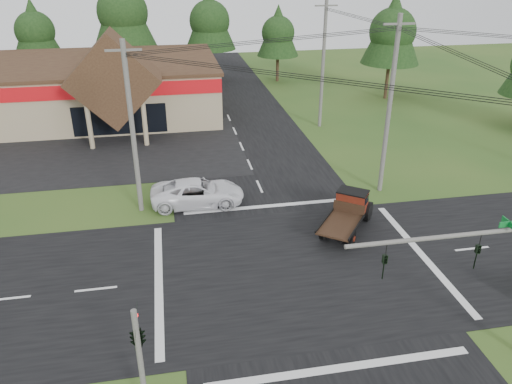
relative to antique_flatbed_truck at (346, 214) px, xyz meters
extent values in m
plane|color=#294E1C|center=(-3.83, -3.25, -1.07)|extent=(120.00, 120.00, 0.00)
cube|color=black|center=(-3.83, -3.25, -1.06)|extent=(12.00, 120.00, 0.02)
cube|color=black|center=(-3.83, -3.25, -1.06)|extent=(120.00, 12.00, 0.02)
cube|color=black|center=(-17.83, 15.75, -1.06)|extent=(28.00, 14.00, 0.02)
cube|color=tan|center=(-19.83, 26.75, 1.43)|extent=(30.00, 15.00, 5.00)
cube|color=#3B2418|center=(-19.83, 26.75, 3.98)|extent=(30.40, 15.40, 0.30)
cube|color=#AD0D12|center=(-19.83, 19.20, 3.03)|extent=(30.00, 0.12, 1.20)
cube|color=#3B2418|center=(-13.83, 18.25, 4.23)|extent=(7.78, 4.00, 7.78)
cylinder|color=tan|center=(-16.03, 16.55, 0.93)|extent=(0.40, 0.40, 4.00)
cylinder|color=tan|center=(-11.63, 16.55, 0.93)|extent=(0.40, 0.40, 4.00)
cube|color=black|center=(-13.83, 19.23, 0.43)|extent=(8.00, 0.08, 2.60)
cylinder|color=#595651|center=(-0.33, -10.75, 4.93)|extent=(8.00, 0.16, 0.16)
imported|color=black|center=(0.67, -10.75, 3.93)|extent=(0.16, 0.20, 1.00)
imported|color=black|center=(-2.83, -10.75, 3.93)|extent=(0.16, 0.20, 1.00)
cube|color=#0C6626|center=(1.67, -10.75, 5.18)|extent=(0.80, 0.04, 0.22)
cylinder|color=#595651|center=(-11.33, -10.75, 1.13)|extent=(0.20, 0.20, 4.40)
imported|color=black|center=(-11.33, -10.55, 2.63)|extent=(0.53, 2.48, 1.00)
sphere|color=#FF0C0C|center=(-11.33, -10.40, 2.83)|extent=(0.18, 0.18, 0.18)
cylinder|color=#595651|center=(-11.83, 4.75, 4.18)|extent=(0.30, 0.30, 10.50)
cube|color=#595651|center=(-11.83, 4.75, 8.83)|extent=(2.00, 0.12, 0.12)
cylinder|color=#595651|center=(4.17, 4.75, 4.68)|extent=(0.30, 0.30, 11.50)
cube|color=#595651|center=(4.17, 4.75, 9.83)|extent=(2.00, 0.12, 0.12)
cylinder|color=#595651|center=(4.17, 18.75, 4.53)|extent=(0.30, 0.30, 11.20)
cube|color=#595651|center=(4.17, 18.75, 9.53)|extent=(2.00, 0.12, 0.12)
cylinder|color=#332316|center=(-23.83, 38.75, 0.68)|extent=(0.36, 0.36, 3.50)
cone|color=black|center=(-23.83, 38.75, 5.73)|extent=(5.60, 5.60, 6.60)
sphere|color=black|center=(-23.83, 38.75, 5.43)|extent=(4.40, 4.40, 4.40)
cylinder|color=#332316|center=(-13.83, 37.75, 1.20)|extent=(0.36, 0.36, 4.55)
cone|color=black|center=(-13.83, 37.75, 7.77)|extent=(7.28, 7.28, 8.58)
sphere|color=black|center=(-13.83, 37.75, 7.38)|extent=(5.72, 5.72, 5.72)
cylinder|color=#332316|center=(-3.83, 38.75, 0.85)|extent=(0.36, 0.36, 3.85)
cone|color=black|center=(-3.83, 38.75, 6.41)|extent=(6.16, 6.16, 7.26)
sphere|color=black|center=(-3.83, 38.75, 6.08)|extent=(4.84, 4.84, 4.84)
cylinder|color=#332316|center=(4.17, 36.75, 0.50)|extent=(0.36, 0.36, 3.15)
cone|color=black|center=(4.17, 36.75, 5.05)|extent=(5.04, 5.04, 5.94)
sphere|color=black|center=(4.17, 36.75, 4.78)|extent=(3.96, 3.96, 3.96)
cylinder|color=#332316|center=(14.17, 26.75, 0.85)|extent=(0.36, 0.36, 3.85)
cone|color=black|center=(14.17, 26.75, 6.41)|extent=(6.16, 6.16, 7.26)
sphere|color=black|center=(14.17, 26.75, 6.08)|extent=(4.84, 4.84, 4.84)
imported|color=white|center=(-8.23, 4.92, -0.25)|extent=(6.02, 2.95, 1.64)
camera|label=1|loc=(-9.76, -23.99, 13.78)|focal=35.00mm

